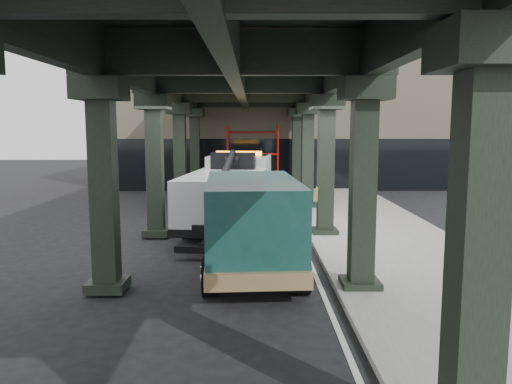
{
  "coord_description": "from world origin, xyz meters",
  "views": [
    {
      "loc": [
        0.08,
        -15.47,
        3.89
      ],
      "look_at": [
        0.15,
        1.38,
        1.7
      ],
      "focal_mm": 35.0,
      "sensor_mm": 36.0,
      "label": 1
    }
  ],
  "objects": [
    {
      "name": "sidewalk",
      "position": [
        4.5,
        2.0,
        0.07
      ],
      "size": [
        5.0,
        40.0,
        0.15
      ],
      "primitive_type": "cube",
      "color": "gray",
      "rests_on": "ground"
    },
    {
      "name": "viaduct",
      "position": [
        -0.4,
        2.0,
        5.46
      ],
      "size": [
        7.4,
        32.0,
        6.4
      ],
      "color": "black",
      "rests_on": "ground"
    },
    {
      "name": "building",
      "position": [
        2.0,
        20.0,
        4.0
      ],
      "size": [
        22.0,
        10.0,
        8.0
      ],
      "primitive_type": "cube",
      "color": "#C6B793",
      "rests_on": "ground"
    },
    {
      "name": "towed_van",
      "position": [
        -0.0,
        -2.22,
        1.37
      ],
      "size": [
        2.86,
        6.42,
        2.55
      ],
      "rotation": [
        0.0,
        0.0,
        0.06
      ],
      "color": "#113D38",
      "rests_on": "ground"
    },
    {
      "name": "tow_truck",
      "position": [
        -0.79,
        4.16,
        1.47
      ],
      "size": [
        3.52,
        9.41,
        3.02
      ],
      "rotation": [
        0.0,
        0.0,
        -0.11
      ],
      "color": "black",
      "rests_on": "ground"
    },
    {
      "name": "ground",
      "position": [
        0.0,
        0.0,
        0.0
      ],
      "size": [
        90.0,
        90.0,
        0.0
      ],
      "primitive_type": "plane",
      "color": "black",
      "rests_on": "ground"
    },
    {
      "name": "lane_stripe",
      "position": [
        1.7,
        2.0,
        0.01
      ],
      "size": [
        0.12,
        38.0,
        0.01
      ],
      "primitive_type": "cube",
      "color": "silver",
      "rests_on": "ground"
    },
    {
      "name": "scaffolding",
      "position": [
        0.0,
        14.64,
        2.11
      ],
      "size": [
        3.08,
        0.88,
        4.0
      ],
      "color": "red",
      "rests_on": "ground"
    }
  ]
}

